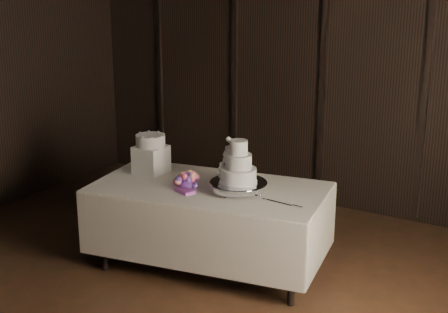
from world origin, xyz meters
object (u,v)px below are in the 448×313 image
at_px(display_table, 209,224).
at_px(small_cake, 151,141).
at_px(wedding_cake, 235,166).
at_px(box_pedestal, 151,159).
at_px(cake_stand, 238,187).
at_px(bouquet, 188,181).

relative_size(display_table, small_cake, 8.04).
height_order(wedding_cake, box_pedestal, wedding_cake).
bearing_deg(cake_stand, small_cake, 176.65).
height_order(display_table, small_cake, small_cake).
relative_size(cake_stand, bouquet, 1.26).
distance_m(box_pedestal, small_cake, 0.18).
relative_size(cake_stand, box_pedestal, 1.86).
bearing_deg(small_cake, box_pedestal, 0.00).
relative_size(box_pedestal, small_cake, 0.98).
height_order(display_table, wedding_cake, wedding_cake).
height_order(display_table, bouquet, bouquet).
bearing_deg(bouquet, wedding_cake, 14.69).
height_order(wedding_cake, bouquet, wedding_cake).
bearing_deg(cake_stand, box_pedestal, 176.65).
relative_size(cake_stand, small_cake, 1.82).
xyz_separation_m(wedding_cake, bouquet, (-0.40, -0.11, -0.17)).
distance_m(cake_stand, box_pedestal, 0.96).
relative_size(display_table, box_pedestal, 8.24).
xyz_separation_m(wedding_cake, small_cake, (-0.93, 0.07, 0.07)).
bearing_deg(wedding_cake, bouquet, -155.66).
bearing_deg(display_table, box_pedestal, 164.96).
xyz_separation_m(cake_stand, box_pedestal, (-0.96, 0.06, 0.08)).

